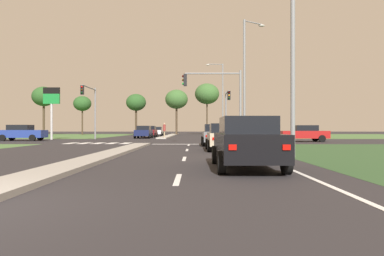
# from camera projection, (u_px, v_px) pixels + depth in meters

# --- Properties ---
(ground_plane) EXTENTS (200.00, 200.00, 0.00)m
(ground_plane) POSITION_uv_depth(u_px,v_px,m) (154.00, 141.00, 35.50)
(ground_plane) COLOR #282628
(grass_verge_far_left) EXTENTS (35.00, 35.00, 0.01)m
(grass_verge_far_left) POSITION_uv_depth(u_px,v_px,m) (17.00, 136.00, 60.14)
(grass_verge_far_left) COLOR #476B38
(grass_verge_far_left) RESTS_ON ground
(grass_verge_far_right) EXTENTS (35.00, 35.00, 0.01)m
(grass_verge_far_right) POSITION_uv_depth(u_px,v_px,m) (325.00, 136.00, 59.86)
(grass_verge_far_right) COLOR #476B38
(grass_verge_far_right) RESTS_ON ground
(median_island_near) EXTENTS (1.20, 22.00, 0.14)m
(median_island_near) POSITION_uv_depth(u_px,v_px,m) (108.00, 154.00, 16.50)
(median_island_near) COLOR gray
(median_island_near) RESTS_ON ground
(median_island_far) EXTENTS (1.20, 36.00, 0.14)m
(median_island_far) POSITION_uv_depth(u_px,v_px,m) (171.00, 135.00, 60.50)
(median_island_far) COLOR #ADA89E
(median_island_far) RESTS_ON ground
(lane_dash_near) EXTENTS (0.14, 2.00, 0.01)m
(lane_dash_near) POSITION_uv_depth(u_px,v_px,m) (178.00, 179.00, 8.91)
(lane_dash_near) COLOR silver
(lane_dash_near) RESTS_ON ground
(lane_dash_second) EXTENTS (0.14, 2.00, 0.01)m
(lane_dash_second) POSITION_uv_depth(u_px,v_px,m) (184.00, 159.00, 14.91)
(lane_dash_second) COLOR silver
(lane_dash_second) RESTS_ON ground
(lane_dash_third) EXTENTS (0.14, 2.00, 0.01)m
(lane_dash_third) POSITION_uv_depth(u_px,v_px,m) (187.00, 150.00, 20.91)
(lane_dash_third) COLOR silver
(lane_dash_third) RESTS_ON ground
(lane_dash_fourth) EXTENTS (0.14, 2.00, 0.01)m
(lane_dash_fourth) POSITION_uv_depth(u_px,v_px,m) (189.00, 145.00, 26.91)
(lane_dash_fourth) COLOR silver
(lane_dash_fourth) RESTS_ON ground
(edge_line_right) EXTENTS (0.14, 24.00, 0.01)m
(edge_line_right) POSITION_uv_depth(u_px,v_px,m) (255.00, 154.00, 17.46)
(edge_line_right) COLOR silver
(edge_line_right) RESTS_ON ground
(stop_bar_near) EXTENTS (6.40, 0.50, 0.01)m
(stop_bar_near) POSITION_uv_depth(u_px,v_px,m) (193.00, 144.00, 28.48)
(stop_bar_near) COLOR silver
(stop_bar_near) RESTS_ON ground
(crosswalk_bar_near) EXTENTS (0.70, 2.80, 0.01)m
(crosswalk_bar_near) POSITION_uv_depth(u_px,v_px,m) (71.00, 143.00, 30.34)
(crosswalk_bar_near) COLOR silver
(crosswalk_bar_near) RESTS_ON ground
(crosswalk_bar_second) EXTENTS (0.70, 2.80, 0.01)m
(crosswalk_bar_second) POSITION_uv_depth(u_px,v_px,m) (85.00, 143.00, 30.33)
(crosswalk_bar_second) COLOR silver
(crosswalk_bar_second) RESTS_ON ground
(crosswalk_bar_third) EXTENTS (0.70, 2.80, 0.01)m
(crosswalk_bar_third) POSITION_uv_depth(u_px,v_px,m) (98.00, 143.00, 30.33)
(crosswalk_bar_third) COLOR silver
(crosswalk_bar_third) RESTS_ON ground
(crosswalk_bar_fourth) EXTENTS (0.70, 2.80, 0.01)m
(crosswalk_bar_fourth) POSITION_uv_depth(u_px,v_px,m) (112.00, 143.00, 30.32)
(crosswalk_bar_fourth) COLOR silver
(crosswalk_bar_fourth) RESTS_ON ground
(crosswalk_bar_fifth) EXTENTS (0.70, 2.80, 0.01)m
(crosswalk_bar_fifth) POSITION_uv_depth(u_px,v_px,m) (126.00, 143.00, 30.31)
(crosswalk_bar_fifth) COLOR silver
(crosswalk_bar_fifth) RESTS_ON ground
(car_maroon_near) EXTENTS (2.03, 4.35, 1.58)m
(car_maroon_near) POSITION_uv_depth(u_px,v_px,m) (149.00, 131.00, 50.78)
(car_maroon_near) COLOR maroon
(car_maroon_near) RESTS_ON ground
(car_beige_second) EXTENTS (2.05, 4.41, 1.52)m
(car_beige_second) POSITION_uv_depth(u_px,v_px,m) (224.00, 137.00, 20.49)
(car_beige_second) COLOR #BCAD8E
(car_beige_second) RESTS_ON ground
(car_black_third) EXTENTS (2.00, 4.60, 1.61)m
(car_black_third) POSITION_uv_depth(u_px,v_px,m) (246.00, 142.00, 11.33)
(car_black_third) COLOR black
(car_black_third) RESTS_ON ground
(car_grey_fourth) EXTENTS (2.04, 4.56, 1.54)m
(car_grey_fourth) POSITION_uv_depth(u_px,v_px,m) (216.00, 135.00, 26.29)
(car_grey_fourth) COLOR slate
(car_grey_fourth) RESTS_ON ground
(car_white_fifth) EXTENTS (1.98, 4.58, 1.48)m
(car_white_fifth) POSITION_uv_depth(u_px,v_px,m) (157.00, 131.00, 59.98)
(car_white_fifth) COLOR silver
(car_white_fifth) RESTS_ON ground
(car_navy_sixth) EXTENTS (2.01, 4.25, 1.56)m
(car_navy_sixth) POSITION_uv_depth(u_px,v_px,m) (144.00, 132.00, 45.42)
(car_navy_sixth) COLOR #161E47
(car_navy_sixth) RESTS_ON ground
(car_blue_seventh) EXTENTS (4.61, 2.05, 1.60)m
(car_blue_seventh) POSITION_uv_depth(u_px,v_px,m) (22.00, 133.00, 36.27)
(car_blue_seventh) COLOR navy
(car_blue_seventh) RESTS_ON ground
(car_red_eighth) EXTENTS (4.37, 2.05, 1.53)m
(car_red_eighth) POSITION_uv_depth(u_px,v_px,m) (304.00, 133.00, 33.74)
(car_red_eighth) COLOR #A31919
(car_red_eighth) RESTS_ON ground
(traffic_signal_near_right) EXTENTS (4.75, 0.32, 5.88)m
(traffic_signal_near_right) POSITION_uv_depth(u_px,v_px,m) (219.00, 93.00, 28.87)
(traffic_signal_near_right) COLOR gray
(traffic_signal_near_right) RESTS_ON ground
(traffic_signal_far_left) EXTENTS (0.32, 5.25, 5.96)m
(traffic_signal_far_left) POSITION_uv_depth(u_px,v_px,m) (91.00, 102.00, 40.29)
(traffic_signal_far_left) COLOR gray
(traffic_signal_far_left) RESTS_ON ground
(traffic_signal_far_right) EXTENTS (0.32, 4.02, 5.50)m
(traffic_signal_far_right) POSITION_uv_depth(u_px,v_px,m) (227.00, 106.00, 40.63)
(traffic_signal_far_right) COLOR gray
(traffic_signal_far_right) RESTS_ON ground
(street_lamp_near) EXTENTS (1.64, 1.95, 9.71)m
(street_lamp_near) POSITION_uv_depth(u_px,v_px,m) (297.00, 31.00, 15.50)
(street_lamp_near) COLOR gray
(street_lamp_near) RESTS_ON ground
(street_lamp_second) EXTENTS (2.06, 1.35, 10.49)m
(street_lamp_second) POSITION_uv_depth(u_px,v_px,m) (246.00, 75.00, 30.86)
(street_lamp_second) COLOR gray
(street_lamp_second) RESTS_ON ground
(street_lamp_third) EXTENTS (2.63, 0.49, 10.86)m
(street_lamp_third) POSITION_uv_depth(u_px,v_px,m) (221.00, 96.00, 53.90)
(street_lamp_third) COLOR gray
(street_lamp_third) RESTS_ON ground
(pedestrian_at_median) EXTENTS (0.34, 0.34, 1.78)m
(pedestrian_at_median) POSITION_uv_depth(u_px,v_px,m) (164.00, 129.00, 44.73)
(pedestrian_at_median) COLOR #9E8966
(pedestrian_at_median) RESTS_ON median_island_far
(fuel_price_totem) EXTENTS (1.80, 0.24, 5.74)m
(fuel_price_totem) POSITION_uv_depth(u_px,v_px,m) (52.00, 102.00, 39.87)
(fuel_price_totem) COLOR silver
(fuel_price_totem) RESTS_ON ground
(treeline_near) EXTENTS (4.52, 4.52, 9.44)m
(treeline_near) POSITION_uv_depth(u_px,v_px,m) (44.00, 97.00, 71.39)
(treeline_near) COLOR #423323
(treeline_near) RESTS_ON ground
(treeline_second) EXTENTS (3.38, 3.38, 7.44)m
(treeline_second) POSITION_uv_depth(u_px,v_px,m) (82.00, 104.00, 69.63)
(treeline_second) COLOR #423323
(treeline_second) RESTS_ON ground
(treeline_third) EXTENTS (3.71, 3.71, 7.66)m
(treeline_third) POSITION_uv_depth(u_px,v_px,m) (136.00, 103.00, 67.69)
(treeline_third) COLOR #423323
(treeline_third) RESTS_ON ground
(treeline_fourth) EXTENTS (4.29, 4.29, 8.59)m
(treeline_fourth) POSITION_uv_depth(u_px,v_px,m) (177.00, 99.00, 68.85)
(treeline_fourth) COLOR #423323
(treeline_fourth) RESTS_ON ground
(treeline_fifth) EXTENTS (4.90, 4.90, 10.29)m
(treeline_fifth) POSITION_uv_depth(u_px,v_px,m) (207.00, 94.00, 73.10)
(treeline_fifth) COLOR #423323
(treeline_fifth) RESTS_ON ground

